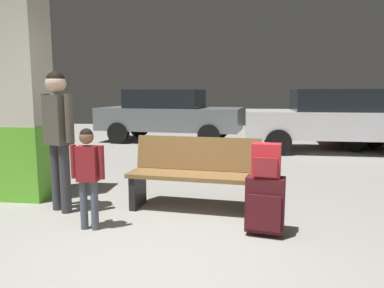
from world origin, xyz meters
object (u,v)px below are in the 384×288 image
suitcase (265,205)px  backpack_bright (266,161)px  parked_car_far (169,114)px  bench (194,174)px  child (88,168)px  adult (58,126)px  parked_car_near (332,118)px  structural_pillar (24,97)px

suitcase → backpack_bright: bearing=-71.5°
backpack_bright → parked_car_far: parked_car_far is taller
bench → child: child is taller
adult → parked_car_near: adult is taller
backpack_bright → parked_car_far: (-2.21, 6.91, 0.03)m
suitcase → adult: size_ratio=0.36×
bench → adult: 1.73m
structural_pillar → parked_car_near: size_ratio=0.67×
structural_pillar → adult: bearing=-35.7°
bench → structural_pillar: bearing=173.9°
structural_pillar → bench: 2.51m
child → parked_car_far: (-0.38, 6.97, 0.14)m
bench → backpack_bright: backpack_bright is taller
bench → child: bearing=-142.1°
bench → backpack_bright: bearing=-43.2°
parked_car_near → structural_pillar: bearing=-138.4°
bench → parked_car_near: 5.64m
suitcase → adult: 2.56m
bench → adult: bearing=-170.6°
suitcase → parked_car_far: 7.28m
structural_pillar → adult: (0.71, -0.51, -0.34)m
bench → suitcase: 1.10m
backpack_bright → child: 1.84m
parked_car_near → backpack_bright: bearing=-110.2°
adult → parked_car_near: 6.79m
parked_car_near → parked_car_far: same height
suitcase → parked_car_near: size_ratio=0.15×
adult → parked_car_near: size_ratio=0.41×
backpack_bright → child: bearing=-178.4°
adult → parked_car_near: (4.46, 5.11, -0.24)m
suitcase → child: size_ratio=0.56×
child → adult: adult is taller
child → adult: size_ratio=0.64×
child → structural_pillar: bearing=140.8°
structural_pillar → adult: structural_pillar is taller
bench → adult: size_ratio=0.98×
suitcase → backpack_bright: (0.00, -0.00, 0.45)m
structural_pillar → child: structural_pillar is taller
structural_pillar → suitcase: bearing=-17.8°
suitcase → parked_car_near: parked_car_near is taller
suitcase → adult: adult is taller
backpack_bright → parked_car_near: bearing=69.8°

